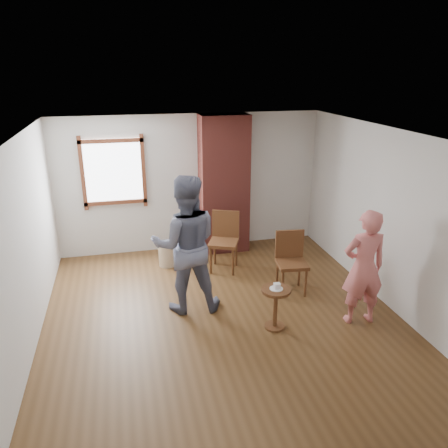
{
  "coord_description": "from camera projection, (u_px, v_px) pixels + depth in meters",
  "views": [
    {
      "loc": [
        -1.24,
        -5.25,
        3.42
      ],
      "look_at": [
        0.2,
        0.8,
        1.15
      ],
      "focal_mm": 35.0,
      "sensor_mm": 36.0,
      "label": 1
    }
  ],
  "objects": [
    {
      "name": "dark_pot",
      "position": [
        187.0,
        250.0,
        8.38
      ],
      "size": [
        0.2,
        0.2,
        0.15
      ],
      "primitive_type": "cylinder",
      "rotation": [
        0.0,
        0.0,
        0.36
      ],
      "color": "black",
      "rests_on": "ground"
    },
    {
      "name": "room_shell",
      "position": [
        210.0,
        186.0,
        6.16
      ],
      "size": [
        5.04,
        5.52,
        2.62
      ],
      "color": "silver",
      "rests_on": "ground"
    },
    {
      "name": "brick_chimney",
      "position": [
        224.0,
        185.0,
        8.21
      ],
      "size": [
        0.9,
        0.5,
        2.6
      ],
      "primitive_type": "cube",
      "color": "brown",
      "rests_on": "ground"
    },
    {
      "name": "stoneware_crock",
      "position": [
        167.0,
        255.0,
        7.87
      ],
      "size": [
        0.37,
        0.37,
        0.41
      ],
      "primitive_type": "cylinder",
      "rotation": [
        0.0,
        0.0,
        -0.2
      ],
      "color": "#C9AC91",
      "rests_on": "ground"
    },
    {
      "name": "cake_plate",
      "position": [
        276.0,
        289.0,
        5.84
      ],
      "size": [
        0.18,
        0.18,
        0.01
      ],
      "primitive_type": "cylinder",
      "color": "white",
      "rests_on": "side_table"
    },
    {
      "name": "dining_chair_left",
      "position": [
        224.0,
        237.0,
        7.64
      ],
      "size": [
        0.63,
        0.63,
        1.03
      ],
      "rotation": [
        0.0,
        0.0,
        -0.4
      ],
      "color": "brown",
      "rests_on": "ground"
    },
    {
      "name": "cake_slice",
      "position": [
        277.0,
        286.0,
        5.83
      ],
      "size": [
        0.08,
        0.07,
        0.06
      ],
      "primitive_type": "cube",
      "color": "white",
      "rests_on": "cake_plate"
    },
    {
      "name": "person_pink",
      "position": [
        364.0,
        268.0,
        5.93
      ],
      "size": [
        0.63,
        0.44,
        1.66
      ],
      "primitive_type": "imported",
      "rotation": [
        0.0,
        0.0,
        3.06
      ],
      "color": "#E17370",
      "rests_on": "ground"
    },
    {
      "name": "ground",
      "position": [
        223.0,
        319.0,
        6.24
      ],
      "size": [
        5.5,
        5.5,
        0.0
      ],
      "primitive_type": "plane",
      "color": "brown",
      "rests_on": "ground"
    },
    {
      "name": "side_table",
      "position": [
        276.0,
        302.0,
        5.91
      ],
      "size": [
        0.4,
        0.4,
        0.6
      ],
      "color": "brown",
      "rests_on": "ground"
    },
    {
      "name": "dining_chair_right",
      "position": [
        291.0,
        258.0,
        6.9
      ],
      "size": [
        0.51,
        0.51,
        0.97
      ],
      "rotation": [
        0.0,
        0.0,
        -0.12
      ],
      "color": "brown",
      "rests_on": "ground"
    },
    {
      "name": "man",
      "position": [
        186.0,
        245.0,
        6.21
      ],
      "size": [
        1.05,
        0.85,
        2.03
      ],
      "primitive_type": "imported",
      "rotation": [
        0.0,
        0.0,
        3.06
      ],
      "color": "#121532",
      "rests_on": "ground"
    }
  ]
}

